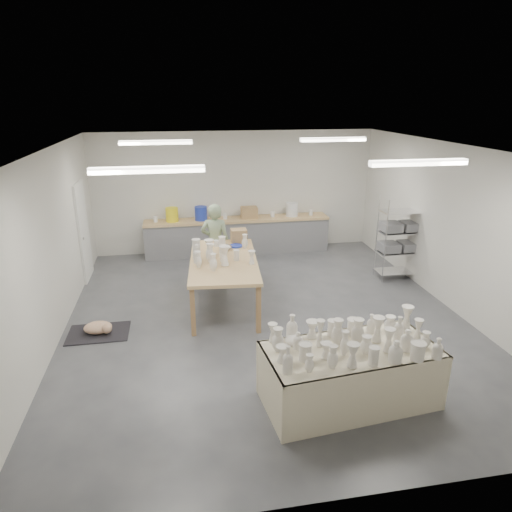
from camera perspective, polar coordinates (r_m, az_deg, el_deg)
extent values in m
plane|color=#424449|center=(8.34, 1.23, -7.69)|extent=(8.00, 8.00, 0.00)
cube|color=white|center=(7.46, 1.40, 13.19)|extent=(7.00, 8.00, 0.02)
cube|color=silver|center=(11.60, -2.61, 7.98)|extent=(7.00, 0.02, 3.00)
cube|color=silver|center=(4.26, 12.23, -13.74)|extent=(7.00, 0.02, 3.00)
cube|color=silver|center=(7.89, -24.46, 0.69)|extent=(0.02, 8.00, 3.00)
cube|color=silver|center=(9.11, 23.49, 3.16)|extent=(0.02, 8.00, 3.00)
cube|color=white|center=(10.44, -20.74, 2.88)|extent=(0.05, 0.90, 2.10)
cube|color=white|center=(5.85, -13.40, 10.45)|extent=(1.40, 0.12, 0.08)
cube|color=white|center=(6.69, 19.68, 10.94)|extent=(1.40, 0.12, 0.08)
cube|color=white|center=(9.32, -12.40, 13.70)|extent=(1.40, 0.12, 0.08)
cube|color=white|center=(9.87, 9.62, 14.17)|extent=(1.40, 0.12, 0.08)
cube|color=tan|center=(11.43, -2.34, 4.57)|extent=(4.60, 0.60, 0.06)
cube|color=slate|center=(11.56, -2.31, 2.41)|extent=(4.60, 0.55, 0.84)
cylinder|color=yellow|center=(11.29, -10.46, 5.11)|extent=(0.30, 0.30, 0.34)
cylinder|color=#1F34AA|center=(11.30, -6.90, 5.31)|extent=(0.30, 0.30, 0.34)
cylinder|color=white|center=(11.65, 4.51, 5.82)|extent=(0.30, 0.30, 0.34)
cube|color=olive|center=(11.43, -0.86, 5.46)|extent=(0.40, 0.30, 0.28)
cylinder|color=white|center=(11.32, -12.46, 4.50)|extent=(0.10, 0.10, 0.14)
cylinder|color=white|center=(11.37, -3.85, 4.98)|extent=(0.10, 0.10, 0.14)
cylinder|color=white|center=(11.56, 2.09, 5.25)|extent=(0.10, 0.10, 0.14)
cylinder|color=white|center=(11.80, 6.86, 5.42)|extent=(0.10, 0.10, 0.14)
cylinder|color=silver|center=(9.90, 15.89, 1.63)|extent=(0.02, 0.02, 1.80)
cylinder|color=silver|center=(10.29, 20.11, 1.84)|extent=(0.02, 0.02, 1.80)
cylinder|color=silver|center=(10.28, 14.85, 2.37)|extent=(0.02, 0.02, 1.80)
cylinder|color=silver|center=(10.65, 18.97, 2.55)|extent=(0.02, 0.02, 1.80)
cube|color=silver|center=(10.51, 17.07, -1.80)|extent=(0.88, 0.48, 0.02)
cube|color=silver|center=(10.36, 17.32, 0.53)|extent=(0.88, 0.48, 0.02)
cube|color=silver|center=(10.23, 17.57, 2.91)|extent=(0.88, 0.48, 0.02)
cube|color=silver|center=(10.12, 17.83, 5.35)|extent=(0.88, 0.48, 0.02)
cube|color=slate|center=(10.22, 16.29, 1.10)|extent=(0.38, 0.42, 0.18)
cube|color=slate|center=(10.42, 18.46, 1.22)|extent=(0.38, 0.42, 0.18)
cube|color=slate|center=(10.10, 16.52, 3.52)|extent=(0.38, 0.42, 0.18)
cube|color=slate|center=(10.30, 18.73, 3.59)|extent=(0.38, 0.42, 0.18)
cube|color=olive|center=(6.24, 11.59, -14.76)|extent=(2.05, 1.09, 0.68)
cube|color=beige|center=(6.01, 11.87, -11.42)|extent=(2.31, 1.28, 0.03)
cube|color=beige|center=(5.83, 13.49, -17.02)|extent=(2.20, 0.26, 0.78)
cube|color=beige|center=(6.60, 10.02, -12.03)|extent=(2.20, 0.26, 0.78)
cube|color=tan|center=(8.51, -4.08, -0.61)|extent=(1.43, 2.55, 0.06)
cube|color=olive|center=(7.59, -7.16, -7.08)|extent=(0.08, 0.08, 0.86)
cube|color=olive|center=(7.71, 0.99, -6.50)|extent=(0.08, 0.08, 0.86)
cube|color=olive|center=(9.72, -7.95, -1.04)|extent=(0.08, 0.08, 0.86)
cube|color=olive|center=(9.81, -1.60, -0.66)|extent=(0.08, 0.08, 0.86)
ellipsoid|color=silver|center=(9.03, -3.85, 1.12)|extent=(0.26, 0.26, 0.12)
cylinder|color=#1F34AA|center=(9.20, -2.53, 1.28)|extent=(0.26, 0.26, 0.03)
cylinder|color=white|center=(9.24, -4.95, 1.60)|extent=(0.11, 0.11, 0.12)
cube|color=olive|center=(9.43, -2.16, 2.54)|extent=(0.32, 0.26, 0.28)
cube|color=black|center=(8.25, -19.07, -9.08)|extent=(1.00, 0.70, 0.02)
ellipsoid|color=white|center=(8.20, -19.16, -8.42)|extent=(0.51, 0.40, 0.20)
sphere|color=white|center=(8.08, -18.17, -8.61)|extent=(0.17, 0.17, 0.17)
imported|color=gray|center=(9.74, -5.10, 1.69)|extent=(0.70, 0.56, 1.69)
cylinder|color=#B32C19|center=(10.18, -5.14, -0.88)|extent=(0.37, 0.37, 0.04)
cylinder|color=silver|center=(10.26, -4.41, -1.55)|extent=(0.02, 0.02, 0.27)
cylinder|color=silver|center=(10.31, -5.64, -1.47)|extent=(0.02, 0.02, 0.27)
cylinder|color=silver|center=(10.11, -5.30, -1.91)|extent=(0.02, 0.02, 0.27)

